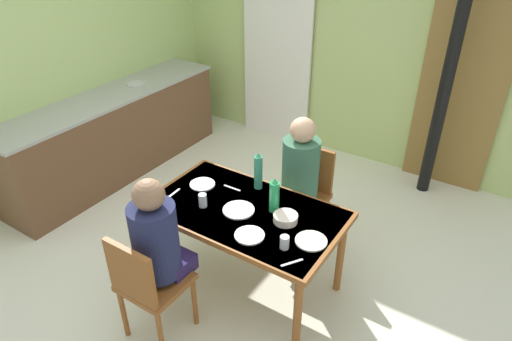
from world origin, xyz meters
TOP-DOWN VIEW (x-y plane):
  - ground_plane at (0.00, 0.00)m, footprint 6.25×6.25m
  - wall_back at (0.00, 2.40)m, footprint 4.44×0.10m
  - wall_left at (-2.12, 0.60)m, footprint 0.10×3.60m
  - door_wooden at (1.30, 2.32)m, footprint 0.80×0.05m
  - stove_pipe_column at (1.19, 2.05)m, footprint 0.12×0.12m
  - curtain_panel at (-0.78, 2.30)m, footprint 0.90×0.03m
  - kitchen_counter at (-1.79, 0.60)m, footprint 0.61×2.64m
  - dining_table at (0.39, -0.11)m, footprint 1.40×0.82m
  - chair_near_diner at (0.14, -0.87)m, footprint 0.40×0.40m
  - chair_far_diner at (0.49, 0.66)m, footprint 0.40×0.40m
  - person_near_diner at (0.14, -0.73)m, footprint 0.30×0.37m
  - person_far_diner at (0.49, 0.52)m, footprint 0.30×0.37m
  - water_bottle_green_near at (0.57, 0.00)m, footprint 0.07×0.07m
  - water_bottle_green_far at (0.31, 0.19)m, footprint 0.06×0.06m
  - serving_bowl_center at (0.70, -0.07)m, footprint 0.17×0.17m
  - dinner_plate_near_left at (0.36, -0.14)m, footprint 0.23×0.23m
  - dinner_plate_near_right at (-0.07, -0.01)m, footprint 0.19×0.19m
  - dinner_plate_far_center at (0.58, -0.33)m, footprint 0.20×0.20m
  - dinner_plate_far_side at (0.95, -0.17)m, footprint 0.21×0.21m
  - drinking_glass_by_near_diner at (0.83, -0.31)m, footprint 0.06×0.06m
  - drinking_glass_by_far_diner at (0.11, -0.23)m, footprint 0.06×0.06m
  - cutlery_knife_near at (0.15, 0.07)m, footprint 0.15×0.02m
  - cutlery_fork_near at (-0.18, -0.23)m, footprint 0.03×0.15m
  - cutlery_knife_far at (0.94, -0.41)m, footprint 0.10×0.13m

SIDE VIEW (x-z plane):
  - ground_plane at x=0.00m, z-range 0.00..0.00m
  - kitchen_counter at x=-1.79m, z-range 0.00..0.91m
  - chair_near_diner at x=0.14m, z-range 0.06..0.93m
  - chair_far_diner at x=0.49m, z-range 0.06..0.93m
  - dining_table at x=0.39m, z-range 0.29..1.01m
  - cutlery_knife_near at x=0.15m, z-range 0.72..0.73m
  - cutlery_fork_near at x=-0.18m, z-range 0.72..0.73m
  - cutlery_knife_far at x=0.94m, z-range 0.72..0.73m
  - dinner_plate_near_left at x=0.36m, z-range 0.72..0.73m
  - dinner_plate_near_right at x=-0.07m, z-range 0.72..0.73m
  - dinner_plate_far_center at x=0.58m, z-range 0.72..0.73m
  - dinner_plate_far_side at x=0.95m, z-range 0.72..0.73m
  - serving_bowl_center at x=0.70m, z-range 0.72..0.78m
  - drinking_glass_by_near_diner at x=0.83m, z-range 0.72..0.81m
  - drinking_glass_by_far_diner at x=0.11m, z-range 0.72..0.82m
  - person_near_diner at x=0.14m, z-range 0.40..1.17m
  - person_far_diner at x=0.49m, z-range 0.40..1.17m
  - water_bottle_green_near at x=0.57m, z-range 0.71..0.98m
  - water_bottle_green_far at x=0.31m, z-range 0.71..1.02m
  - door_wooden at x=1.30m, z-range 0.00..2.00m
  - curtain_panel at x=-0.78m, z-range 0.00..2.27m
  - wall_back at x=0.00m, z-range 0.00..2.70m
  - wall_left at x=-2.12m, z-range 0.00..2.70m
  - stove_pipe_column at x=1.19m, z-range 0.00..2.70m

